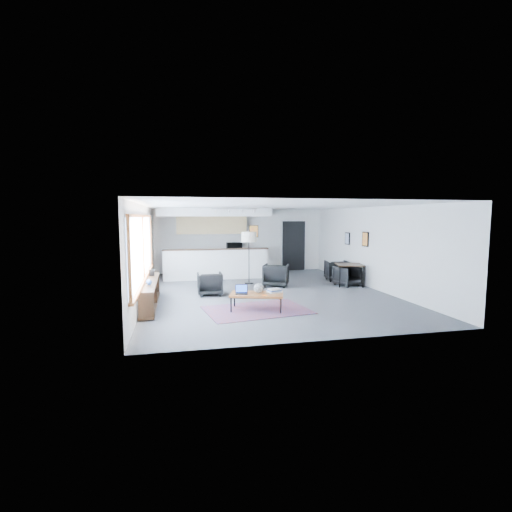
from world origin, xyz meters
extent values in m
cube|color=#48484B|center=(0.00, 0.00, -0.01)|extent=(7.00, 9.00, 0.01)
cube|color=white|center=(0.00, 0.00, 2.60)|extent=(7.00, 9.00, 0.01)
cube|color=silver|center=(0.00, 4.50, 1.30)|extent=(7.00, 0.01, 2.60)
cube|color=silver|center=(0.00, -4.50, 1.30)|extent=(7.00, 0.01, 2.60)
cube|color=silver|center=(-3.50, 0.00, 1.30)|extent=(0.01, 9.00, 2.60)
cube|color=silver|center=(3.50, 0.00, 1.30)|extent=(0.01, 9.00, 2.60)
cube|color=#8CBFFF|center=(-3.47, -0.90, 1.50)|extent=(0.02, 5.80, 1.55)
cube|color=brown|center=(-3.44, -0.90, 0.70)|extent=(0.10, 5.95, 0.06)
cube|color=brown|center=(-3.45, -0.90, 2.30)|extent=(0.06, 5.95, 0.06)
cube|color=brown|center=(-3.45, -3.80, 1.50)|extent=(0.06, 0.06, 1.60)
cube|color=brown|center=(-3.45, -0.90, 1.50)|extent=(0.06, 0.06, 1.60)
cube|color=brown|center=(-3.45, 2.00, 1.50)|extent=(0.06, 0.06, 1.60)
cube|color=#311E11|center=(-3.30, -1.00, 0.62)|extent=(0.35, 3.00, 0.05)
cube|color=#311E11|center=(-3.30, -1.00, 0.05)|extent=(0.35, 3.00, 0.05)
cube|color=#311E11|center=(-3.30, -2.45, 0.33)|extent=(0.33, 0.04, 0.55)
cube|color=#311E11|center=(-3.30, -1.00, 0.33)|extent=(0.33, 0.04, 0.55)
cube|color=#311E11|center=(-3.30, 0.45, 0.33)|extent=(0.33, 0.04, 0.55)
cube|color=#3359A5|center=(-3.30, -2.30, 0.17)|extent=(0.18, 0.04, 0.20)
cube|color=silver|center=(-3.30, -2.13, 0.18)|extent=(0.18, 0.04, 0.22)
cube|color=maroon|center=(-3.30, -1.96, 0.20)|extent=(0.18, 0.04, 0.24)
cube|color=#311E11|center=(-3.30, -1.79, 0.17)|extent=(0.18, 0.04, 0.20)
cube|color=#3359A5|center=(-3.30, -1.62, 0.18)|extent=(0.18, 0.04, 0.22)
cube|color=silver|center=(-3.30, -1.45, 0.20)|extent=(0.18, 0.04, 0.24)
cube|color=maroon|center=(-3.30, -1.28, 0.17)|extent=(0.18, 0.04, 0.20)
cube|color=#311E11|center=(-3.30, -1.11, 0.18)|extent=(0.18, 0.04, 0.22)
cube|color=#3359A5|center=(-3.30, -0.94, 0.20)|extent=(0.18, 0.03, 0.24)
cube|color=silver|center=(-3.30, -0.77, 0.17)|extent=(0.18, 0.03, 0.20)
cube|color=maroon|center=(-3.30, -0.60, 0.18)|extent=(0.18, 0.03, 0.22)
cube|color=#311E11|center=(-3.30, -0.43, 0.20)|extent=(0.18, 0.04, 0.24)
cube|color=black|center=(-3.30, -0.20, 0.73)|extent=(0.14, 0.02, 0.18)
sphere|color=#264C99|center=(-3.28, -1.60, 0.71)|extent=(0.14, 0.14, 0.14)
cube|color=white|center=(-1.20, 2.70, 0.55)|extent=(3.80, 0.25, 1.10)
cube|color=#311E11|center=(-1.20, 2.70, 1.11)|extent=(3.85, 0.32, 0.04)
cube|color=white|center=(-1.20, 4.15, 0.45)|extent=(3.80, 0.60, 0.90)
cube|color=#2D2D2D|center=(-1.20, 4.15, 0.91)|extent=(3.82, 0.62, 0.04)
cube|color=tan|center=(-1.20, 4.30, 1.95)|extent=(2.80, 0.35, 0.70)
cube|color=white|center=(-1.20, 3.60, 2.45)|extent=(4.20, 1.80, 0.30)
cube|color=black|center=(0.20, 2.71, 1.75)|extent=(0.35, 0.03, 0.45)
cube|color=orange|center=(0.20, 2.69, 1.75)|extent=(0.30, 0.01, 0.40)
cube|color=black|center=(2.30, 4.42, 1.05)|extent=(1.00, 0.12, 2.10)
cube|color=white|center=(1.78, 4.43, 1.05)|extent=(0.06, 0.10, 2.10)
cube|color=white|center=(2.82, 4.43, 1.05)|extent=(0.06, 0.10, 2.10)
cube|color=white|center=(2.30, 4.43, 2.12)|extent=(1.10, 0.10, 0.06)
cube|color=silver|center=(-0.60, 2.20, 2.56)|extent=(1.60, 0.04, 0.04)
cylinder|color=silver|center=(-1.25, 2.20, 2.48)|extent=(0.07, 0.07, 0.09)
cylinder|color=silver|center=(-0.80, 2.20, 2.48)|extent=(0.07, 0.07, 0.09)
cylinder|color=silver|center=(-0.35, 2.20, 2.48)|extent=(0.07, 0.07, 0.09)
cylinder|color=silver|center=(0.10, 2.20, 2.48)|extent=(0.07, 0.07, 0.09)
cube|color=black|center=(3.47, 0.40, 1.55)|extent=(0.03, 0.38, 0.48)
cube|color=orange|center=(3.46, 0.40, 1.55)|extent=(0.00, 0.32, 0.42)
cube|color=black|center=(3.47, 1.70, 1.50)|extent=(0.03, 0.34, 0.44)
cube|color=#859FC5|center=(3.46, 1.70, 1.50)|extent=(0.00, 0.28, 0.38)
cube|color=#552F43|center=(-0.72, -2.04, 0.01)|extent=(2.68, 2.03, 0.01)
cube|color=brown|center=(-0.72, -2.04, 0.39)|extent=(1.42, 1.03, 0.05)
cube|color=black|center=(-1.37, -2.15, 0.19)|extent=(0.04, 0.04, 0.37)
cube|color=black|center=(-1.20, -1.59, 0.19)|extent=(0.04, 0.04, 0.37)
cube|color=black|center=(-0.24, -2.49, 0.19)|extent=(0.04, 0.04, 0.37)
cube|color=black|center=(-0.07, -1.93, 0.19)|extent=(0.04, 0.04, 0.37)
cube|color=black|center=(-0.81, -2.32, 0.36)|extent=(1.18, 0.38, 0.03)
cube|color=black|center=(-0.64, -1.76, 0.36)|extent=(1.18, 0.38, 0.03)
cube|color=black|center=(-1.10, -2.02, 0.43)|extent=(0.32, 0.26, 0.02)
cube|color=black|center=(-1.08, -1.92, 0.53)|extent=(0.30, 0.10, 0.19)
cube|color=blue|center=(-1.08, -1.92, 0.53)|extent=(0.27, 0.08, 0.17)
sphere|color=gray|center=(-0.66, -2.00, 0.54)|extent=(0.24, 0.24, 0.24)
cube|color=silver|center=(-0.27, -2.01, 0.44)|extent=(0.38, 0.33, 0.04)
cube|color=#3359A5|center=(-0.27, -2.01, 0.47)|extent=(0.34, 0.30, 0.03)
cube|color=silver|center=(-0.28, -2.03, 0.50)|extent=(0.31, 0.28, 0.03)
cube|color=#E5590C|center=(-0.59, -2.29, 0.42)|extent=(0.13, 0.13, 0.01)
imported|color=black|center=(-1.68, 0.01, 0.36)|extent=(0.72, 0.67, 0.73)
imported|color=black|center=(0.58, 0.93, 0.41)|extent=(1.02, 0.99, 0.81)
cylinder|color=black|center=(-0.20, 1.61, 0.02)|extent=(0.41, 0.41, 0.03)
cylinder|color=black|center=(-0.20, 1.61, 0.78)|extent=(0.04, 0.04, 1.50)
cylinder|color=#EEE0C4|center=(-0.20, 1.61, 1.61)|extent=(0.67, 0.67, 0.33)
cube|color=#311E11|center=(3.00, 0.55, 0.70)|extent=(1.03, 1.03, 0.04)
cylinder|color=black|center=(2.54, 0.28, 0.34)|extent=(0.05, 0.05, 0.68)
cylinder|color=black|center=(2.73, 1.01, 0.34)|extent=(0.05, 0.05, 0.68)
cylinder|color=black|center=(3.27, 0.09, 0.34)|extent=(0.05, 0.05, 0.68)
cylinder|color=black|center=(3.46, 0.82, 0.34)|extent=(0.05, 0.05, 0.68)
imported|color=black|center=(2.91, 0.49, 0.31)|extent=(0.75, 0.73, 0.61)
imported|color=black|center=(3.00, 1.51, 0.34)|extent=(0.75, 0.72, 0.68)
imported|color=black|center=(-0.31, 4.15, 1.12)|extent=(0.61, 0.39, 0.39)
camera|label=1|loc=(-2.62, -10.73, 2.27)|focal=26.00mm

